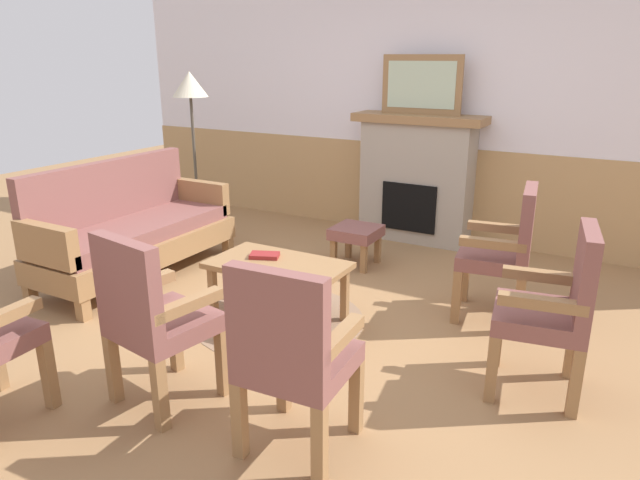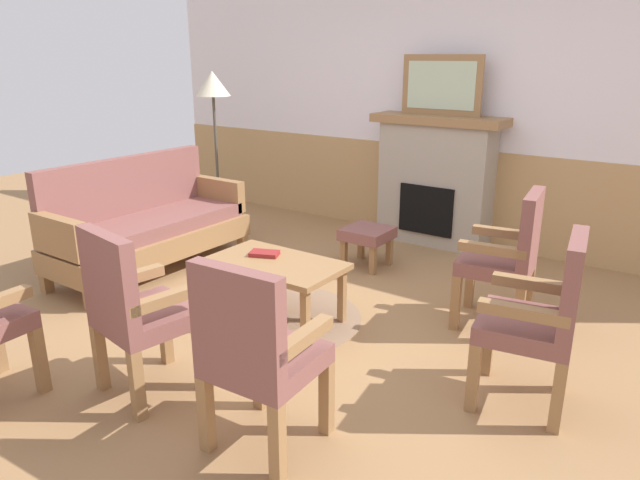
{
  "view_description": "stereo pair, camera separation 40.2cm",
  "coord_description": "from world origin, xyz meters",
  "views": [
    {
      "loc": [
        1.95,
        -3.12,
        1.84
      ],
      "look_at": [
        0.0,
        0.35,
        0.55
      ],
      "focal_mm": 32.27,
      "sensor_mm": 36.0,
      "label": 1
    },
    {
      "loc": [
        2.29,
        -2.91,
        1.84
      ],
      "look_at": [
        0.0,
        0.35,
        0.55
      ],
      "focal_mm": 32.27,
      "sensor_mm": 36.0,
      "label": 2
    }
  ],
  "objects": [
    {
      "name": "ground_plane",
      "position": [
        0.0,
        0.0,
        0.0
      ],
      "size": [
        14.0,
        14.0,
        0.0
      ],
      "primitive_type": "plane",
      "color": "#997047"
    },
    {
      "name": "wall_back",
      "position": [
        0.0,
        2.6,
        1.31
      ],
      "size": [
        7.2,
        0.14,
        2.7
      ],
      "color": "white",
      "rests_on": "ground_plane"
    },
    {
      "name": "fireplace",
      "position": [
        0.0,
        2.35,
        0.65
      ],
      "size": [
        1.3,
        0.44,
        1.28
      ],
      "color": "#A39989",
      "rests_on": "ground_plane"
    },
    {
      "name": "framed_picture",
      "position": [
        0.0,
        2.35,
        1.56
      ],
      "size": [
        0.8,
        0.04,
        0.56
      ],
      "color": "olive",
      "rests_on": "fireplace"
    },
    {
      "name": "couch",
      "position": [
        -1.75,
        0.19,
        0.4
      ],
      "size": [
        0.7,
        1.8,
        0.98
      ],
      "color": "olive",
      "rests_on": "ground_plane"
    },
    {
      "name": "coffee_table",
      "position": [
        -0.17,
        0.05,
        0.39
      ],
      "size": [
        0.96,
        0.56,
        0.44
      ],
      "color": "olive",
      "rests_on": "ground_plane"
    },
    {
      "name": "round_rug",
      "position": [
        -0.17,
        0.05,
        0.0
      ],
      "size": [
        1.23,
        1.23,
        0.01
      ],
      "primitive_type": "cylinder",
      "color": "#896B51",
      "rests_on": "ground_plane"
    },
    {
      "name": "book_on_table",
      "position": [
        -0.32,
        0.09,
        0.46
      ],
      "size": [
        0.24,
        0.2,
        0.03
      ],
      "primitive_type": "cube",
      "rotation": [
        0.0,
        0.0,
        0.4
      ],
      "color": "maroon",
      "rests_on": "coffee_table"
    },
    {
      "name": "footstool",
      "position": [
        -0.19,
        1.36,
        0.28
      ],
      "size": [
        0.4,
        0.4,
        0.36
      ],
      "color": "olive",
      "rests_on": "ground_plane"
    },
    {
      "name": "armchair_near_fireplace",
      "position": [
        1.66,
        0.01,
        0.54
      ],
      "size": [
        0.55,
        0.55,
        0.98
      ],
      "color": "olive",
      "rests_on": "ground_plane"
    },
    {
      "name": "armchair_by_window_left",
      "position": [
        1.21,
        0.87,
        0.54
      ],
      "size": [
        0.54,
        0.54,
        0.98
      ],
      "color": "olive",
      "rests_on": "ground_plane"
    },
    {
      "name": "armchair_front_center",
      "position": [
        0.69,
        -1.14,
        0.54
      ],
      "size": [
        0.51,
        0.51,
        0.98
      ],
      "color": "olive",
      "rests_on": "ground_plane"
    },
    {
      "name": "armchair_corner_left",
      "position": [
        -0.17,
        -1.15,
        0.54
      ],
      "size": [
        0.55,
        0.55,
        0.98
      ],
      "color": "olive",
      "rests_on": "ground_plane"
    },
    {
      "name": "floor_lamp_by_couch",
      "position": [
        -2.11,
        1.44,
        1.45
      ],
      "size": [
        0.36,
        0.36,
        1.68
      ],
      "color": "#332D28",
      "rests_on": "ground_plane"
    }
  ]
}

